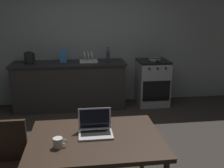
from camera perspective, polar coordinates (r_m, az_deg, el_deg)
The scene contains 13 objects.
ground_plane at distance 3.54m, azimuth -1.91°, elevation -16.14°, with size 12.00×12.00×0.00m, color #2D2823.
back_wall at distance 5.34m, azimuth -1.25°, elevation 10.17°, with size 6.40×0.10×2.67m, color gray.
kitchen_counter at distance 5.14m, azimuth -9.25°, elevation -0.26°, with size 2.16×0.64×0.91m.
stove_oven at distance 5.34m, azimuth 8.86°, elevation 0.36°, with size 0.60×0.62×0.91m.
dining_table at distance 2.50m, azimuth -3.55°, elevation -13.06°, with size 1.23×0.90×0.74m.
chair at distance 2.74m, azimuth -22.37°, elevation -15.57°, with size 0.40×0.40×0.88m.
laptop at distance 2.51m, azimuth -3.68°, elevation -9.89°, with size 0.32×0.24×0.23m.
electric_kettle at distance 5.09m, azimuth -17.83°, elevation 5.51°, with size 0.20×0.17×0.22m.
bottle at distance 4.99m, azimuth -0.88°, elevation 6.40°, with size 0.07×0.07×0.28m.
frying_pan at distance 5.22m, azimuth 9.46°, elevation 5.40°, with size 0.24×0.41×0.05m.
coffee_mug at distance 2.33m, azimuth -11.75°, elevation -12.51°, with size 0.12×0.08×0.09m.
cereal_box at distance 5.03m, azimuth -10.72°, elevation 6.10°, with size 0.13×0.05×0.25m.
dish_rack at distance 5.02m, azimuth -5.19°, elevation 5.40°, with size 0.34×0.26×0.21m.
Camera 1 is at (-0.28, -2.98, 1.89)m, focal length 41.53 mm.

